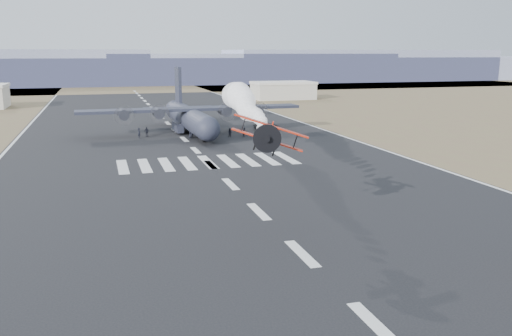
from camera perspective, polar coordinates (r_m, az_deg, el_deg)
name	(u,v)px	position (r m, az deg, el deg)	size (l,w,h in m)	color
ground	(376,326)	(33.44, 12.53, -15.89)	(500.00, 500.00, 0.00)	black
scrub_far	(131,87)	(256.59, -13.05, 8.28)	(500.00, 80.00, 0.00)	brown
runway_markings	(196,150)	(88.33, -6.37, 1.86)	(60.00, 260.00, 0.01)	silver
ridge_seg_d	(126,71)	(286.22, -13.48, 9.92)	(150.00, 50.00, 13.00)	gray
ridge_seg_e	(250,68)	(296.73, -0.65, 10.50)	(150.00, 50.00, 15.00)	gray
ridge_seg_f	(359,65)	(320.35, 10.82, 10.59)	(150.00, 50.00, 17.00)	gray
ridge_seg_g	(457,68)	(354.54, 20.36, 9.86)	(150.00, 50.00, 13.00)	gray
hangar_right	(283,90)	(186.32, 2.86, 8.19)	(20.50, 12.50, 5.90)	#B5B0A1
aerobatic_biplane	(269,135)	(45.99, 1.40, 3.50)	(6.32, 5.98, 3.39)	red
smoke_trail	(240,99)	(78.05, -1.64, 7.24)	(9.17, 39.53, 4.09)	white
transport_aircraft	(190,116)	(108.26, -7.01, 5.44)	(43.26, 35.64, 12.51)	#212432
support_vehicle	(266,126)	(112.40, 1.08, 4.49)	(2.41, 5.23, 1.45)	black
crew_a	(192,134)	(100.58, -6.80, 3.58)	(0.62, 0.51, 1.69)	black
crew_b	(245,132)	(102.27, -1.22, 3.80)	(0.82, 0.51, 1.70)	black
crew_c	(215,131)	(104.34, -4.34, 3.95)	(1.12, 0.52, 1.73)	black
crew_d	(147,132)	(104.50, -11.42, 3.76)	(1.03, 0.53, 1.76)	black
crew_e	(190,134)	(101.08, -6.94, 3.60)	(0.80, 0.49, 1.63)	black
crew_f	(206,131)	(103.67, -5.28, 3.91)	(1.71, 0.55, 1.84)	black
crew_g	(139,133)	(102.60, -12.20, 3.61)	(0.69, 0.57, 1.88)	black
crew_h	(230,133)	(101.39, -2.75, 3.72)	(0.83, 0.51, 1.71)	black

